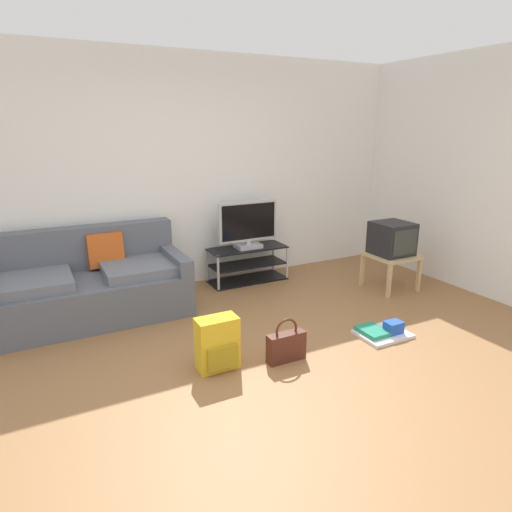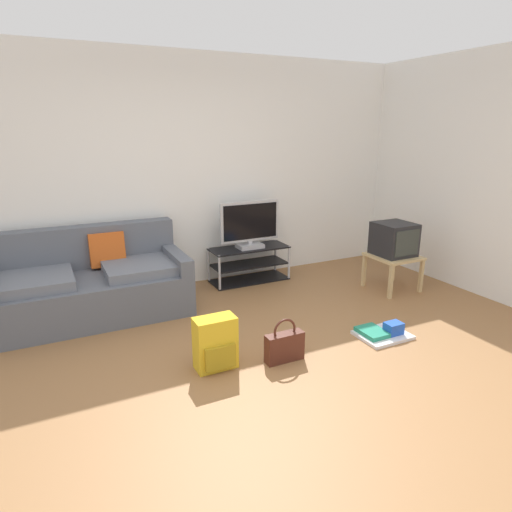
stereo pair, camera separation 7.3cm
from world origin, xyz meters
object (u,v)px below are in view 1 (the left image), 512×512
tv_stand (247,264)px  handbag (286,345)px  backpack (217,344)px  couch (88,286)px  side_table (391,260)px  floor_tray (382,332)px  crt_tv (392,238)px  flat_tv (248,225)px

tv_stand → handbag: (-0.60, -1.94, -0.08)m
tv_stand → backpack: (-1.15, -1.80, -0.00)m
backpack → handbag: backpack is taller
couch → backpack: (0.77, -1.57, -0.11)m
side_table → backpack: size_ratio=1.20×
tv_stand → floor_tray: (0.44, -1.97, -0.18)m
side_table → floor_tray: (-0.96, -0.94, -0.32)m
backpack → floor_tray: size_ratio=0.93×
couch → crt_tv: bearing=-13.4°
crt_tv → floor_tray: (-0.96, -0.95, -0.57)m
tv_stand → flat_tv: bearing=-90.0°
crt_tv → handbag: crt_tv is taller
tv_stand → flat_tv: size_ratio=1.27×
tv_stand → backpack: size_ratio=2.25×
couch → handbag: couch is taller
couch → side_table: 3.42m
tv_stand → flat_tv: 0.50m
tv_stand → floor_tray: tv_stand is taller
flat_tv → floor_tray: size_ratio=1.65×
flat_tv → handbag: bearing=-107.3°
couch → side_table: (3.32, -0.81, 0.04)m
couch → floor_tray: 2.95m
tv_stand → couch: bearing=-173.4°
tv_stand → crt_tv: 1.77m
handbag → floor_tray: size_ratio=0.81×
handbag → floor_tray: bearing=-1.2°
crt_tv → tv_stand: bearing=144.2°
tv_stand → floor_tray: size_ratio=2.10×
flat_tv → side_table: size_ratio=1.47×
backpack → floor_tray: backpack is taller
side_table → crt_tv: 0.26m
tv_stand → flat_tv: flat_tv is taller
side_table → couch: bearing=166.4°
flat_tv → tv_stand: bearing=90.0°
couch → handbag: (1.32, -1.72, -0.19)m
couch → crt_tv: (3.32, -0.79, 0.29)m
crt_tv → floor_tray: crt_tv is taller
crt_tv → floor_tray: bearing=-135.2°
couch → side_table: size_ratio=3.69×
flat_tv → crt_tv: (1.40, -0.99, -0.11)m
side_table → backpack: 2.67m
crt_tv → floor_tray: 1.47m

